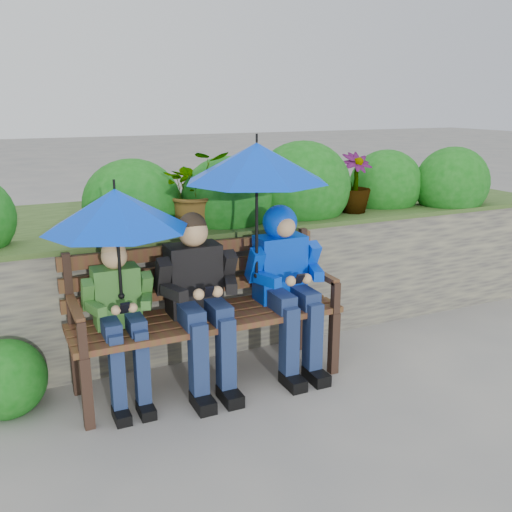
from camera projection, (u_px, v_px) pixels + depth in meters
name	position (u px, v px, depth m)	size (l,w,h in m)	color
ground	(262.00, 381.00, 4.29)	(60.00, 60.00, 0.00)	slate
garden_backdrop	(191.00, 254.00, 5.55)	(8.00, 2.87, 1.74)	#4B4946
park_bench	(204.00, 304.00, 4.19)	(1.97, 0.58, 1.04)	#301F16
boy_left	(120.00, 313.00, 3.83)	(0.46, 0.54, 1.14)	#2D6D1D
boy_middle	(199.00, 293.00, 4.03)	(0.57, 0.66, 1.28)	black
boy_right	(286.00, 274.00, 4.32)	(0.56, 0.68, 1.28)	#082CD2
umbrella_left	(116.00, 210.00, 3.65)	(0.95, 0.95, 0.80)	#0037D7
umbrella_right	(257.00, 162.00, 3.96)	(1.04, 1.04, 1.04)	#0037D7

